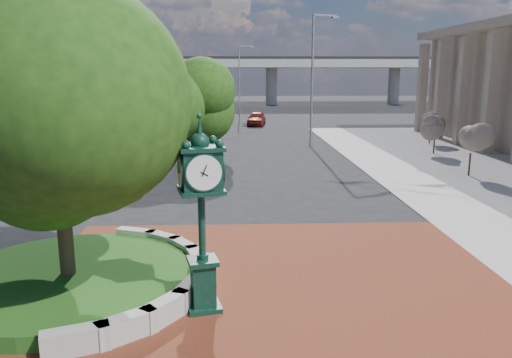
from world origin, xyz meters
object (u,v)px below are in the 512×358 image
object	(u,v)px
post_clock	(201,208)
street_lamp_far	(241,76)
parked_car	(257,119)
street_lamp_near	(315,71)

from	to	relation	value
post_clock	street_lamp_far	bearing A→B (deg)	88.27
parked_car	street_lamp_far	bearing A→B (deg)	109.98
post_clock	street_lamp_near	size ratio (longest dim) A/B	0.48
post_clock	parked_car	size ratio (longest dim) A/B	1.06
parked_car	street_lamp_far	distance (m)	8.17
street_lamp_near	street_lamp_far	world-z (taller)	street_lamp_near
post_clock	street_lamp_far	size ratio (longest dim) A/B	0.54
street_lamp_near	street_lamp_far	distance (m)	22.03
parked_car	street_lamp_near	size ratio (longest dim) A/B	0.45
street_lamp_near	street_lamp_far	bearing A→B (deg)	102.85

